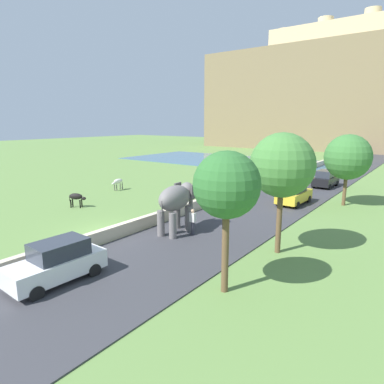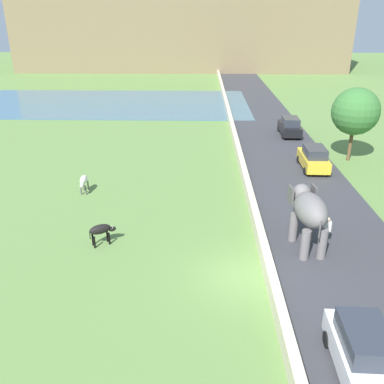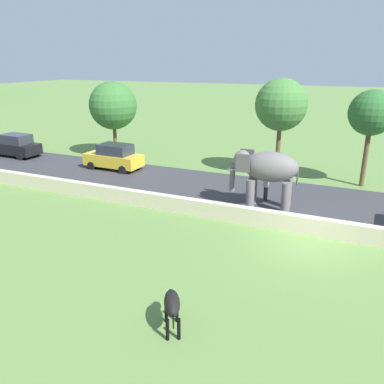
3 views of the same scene
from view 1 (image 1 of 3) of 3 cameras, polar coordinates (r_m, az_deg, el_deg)
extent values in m
plane|color=#608442|center=(21.38, -14.25, -6.79)|extent=(220.00, 220.00, 0.00)
cube|color=#38383D|center=(35.02, 17.85, 0.32)|extent=(7.00, 120.00, 0.06)
cube|color=beige|center=(34.54, 10.84, 1.15)|extent=(0.40, 110.00, 0.80)
cube|color=#426B84|center=(58.98, 5.99, 5.35)|extent=(36.00, 18.00, 0.08)
cube|color=#7F6B4C|center=(94.66, 24.03, 14.17)|extent=(64.00, 28.00, 24.16)
cube|color=#D6BC89|center=(96.69, 24.85, 23.10)|extent=(36.89, 8.00, 6.00)
cylinder|color=#D6BC89|center=(101.47, 15.44, 23.35)|extent=(3.25, 3.25, 6.71)
cylinder|color=#D6BC89|center=(98.20, 21.65, 23.68)|extent=(3.68, 3.68, 7.75)
cylinder|color=#D6BC89|center=(95.86, 28.22, 23.52)|extent=(3.55, 3.55, 7.98)
ellipsoid|color=slate|center=(20.04, -2.97, -1.03)|extent=(1.70, 2.84, 1.50)
cylinder|color=slate|center=(21.33, -2.58, -4.21)|extent=(0.44, 0.44, 1.60)
cylinder|color=slate|center=(20.91, -0.64, -4.54)|extent=(0.44, 0.44, 1.60)
cylinder|color=slate|center=(19.95, -5.32, -5.41)|extent=(0.44, 0.44, 1.60)
cylinder|color=slate|center=(19.49, -3.30, -5.79)|extent=(0.44, 0.44, 1.60)
ellipsoid|color=slate|center=(21.17, -0.88, 0.21)|extent=(1.10, 1.01, 1.10)
cube|color=#504C4C|center=(21.36, -2.44, 0.40)|extent=(0.20, 0.71, 0.90)
cube|color=#504C4C|center=(20.75, 0.35, 0.07)|extent=(0.20, 0.71, 0.90)
cylinder|color=slate|center=(21.76, -0.23, -1.86)|extent=(0.28, 0.28, 1.50)
cone|color=silver|center=(21.71, -0.82, -0.68)|extent=(0.18, 0.57, 0.17)
cone|color=silver|center=(21.50, 0.19, -0.81)|extent=(0.18, 0.57, 0.17)
cylinder|color=#504C4C|center=(19.06, -5.13, -2.82)|extent=(0.08, 0.08, 0.90)
cylinder|color=#33333D|center=(20.20, 0.12, -6.25)|extent=(0.22, 0.22, 0.85)
cube|color=silver|center=(19.99, 0.12, -4.33)|extent=(0.36, 0.22, 0.56)
sphere|color=tan|center=(19.88, 0.12, -3.25)|extent=(0.22, 0.22, 0.22)
cube|color=gold|center=(28.84, 16.97, -0.66)|extent=(1.79, 4.04, 0.80)
cube|color=#2D333D|center=(28.51, 16.92, 0.74)|extent=(1.49, 2.23, 0.70)
cylinder|color=black|center=(30.39, 16.40, -0.77)|extent=(0.19, 0.60, 0.60)
cylinder|color=black|center=(29.86, 19.27, -1.18)|extent=(0.19, 0.60, 0.60)
cylinder|color=black|center=(28.04, 14.42, -1.70)|extent=(0.19, 0.60, 0.60)
cylinder|color=black|center=(27.46, 17.50, -2.17)|extent=(0.19, 0.60, 0.60)
cube|color=black|center=(37.50, 21.80, 1.82)|extent=(1.79, 4.04, 0.80)
cube|color=#2D333D|center=(37.19, 21.80, 2.92)|extent=(1.50, 2.23, 0.70)
cylinder|color=black|center=(39.02, 21.16, 1.64)|extent=(0.19, 0.60, 0.60)
cylinder|color=black|center=(38.59, 23.45, 1.35)|extent=(0.19, 0.60, 0.60)
cylinder|color=black|center=(36.57, 19.96, 1.08)|extent=(0.19, 0.60, 0.60)
cylinder|color=black|center=(36.12, 22.38, 0.77)|extent=(0.19, 0.60, 0.60)
cube|color=white|center=(15.59, -22.11, -11.73)|extent=(1.84, 4.06, 0.80)
cube|color=#2D333D|center=(15.41, -21.67, -8.98)|extent=(1.52, 2.25, 0.70)
cylinder|color=black|center=(14.58, -24.95, -15.42)|extent=(0.20, 0.61, 0.60)
cylinder|color=black|center=(15.93, -27.64, -13.31)|extent=(0.20, 0.61, 0.60)
cylinder|color=black|center=(15.73, -16.29, -12.69)|extent=(0.20, 0.61, 0.60)
cylinder|color=black|center=(16.98, -19.50, -11.02)|extent=(0.20, 0.61, 0.60)
ellipsoid|color=black|center=(28.10, -19.16, -0.71)|extent=(1.17, 0.93, 0.50)
cylinder|color=black|center=(28.20, -18.25, -1.81)|extent=(0.10, 0.10, 0.65)
cylinder|color=black|center=(27.93, -18.51, -1.95)|extent=(0.10, 0.10, 0.65)
cylinder|color=black|center=(28.53, -19.65, -1.75)|extent=(0.10, 0.10, 0.65)
cylinder|color=black|center=(28.26, -19.92, -1.89)|extent=(0.10, 0.10, 0.65)
ellipsoid|color=black|center=(27.86, -17.97, -1.05)|extent=(0.47, 0.41, 0.26)
cone|color=beige|center=(27.91, -17.92, -0.67)|extent=(0.04, 0.04, 0.12)
cone|color=beige|center=(27.75, -18.07, -0.75)|extent=(0.04, 0.04, 0.12)
cylinder|color=black|center=(28.38, -20.12, -1.07)|extent=(0.04, 0.04, 0.45)
ellipsoid|color=silver|center=(34.07, -12.46, 1.80)|extent=(0.49, 1.12, 0.50)
cylinder|color=#595753|center=(33.81, -12.70, 0.72)|extent=(0.10, 0.10, 0.65)
cylinder|color=#595753|center=(34.03, -13.06, 0.77)|extent=(0.10, 0.10, 0.65)
cylinder|color=#595753|center=(34.33, -11.78, 0.93)|extent=(0.10, 0.10, 0.65)
cylinder|color=#595753|center=(34.55, -12.13, 0.98)|extent=(0.10, 0.10, 0.65)
ellipsoid|color=silver|center=(33.67, -13.22, 1.39)|extent=(0.26, 0.41, 0.26)
cone|color=beige|center=(33.58, -13.13, 1.66)|extent=(0.04, 0.04, 0.12)
cone|color=beige|center=(33.71, -13.34, 1.68)|extent=(0.04, 0.04, 0.12)
cylinder|color=#595753|center=(34.47, -11.80, 1.61)|extent=(0.04, 0.04, 0.45)
cylinder|color=brown|center=(17.85, 14.60, -4.72)|extent=(0.28, 0.28, 3.46)
sphere|color=#427A38|center=(17.27, 15.09, 4.44)|extent=(3.25, 3.25, 3.25)
cylinder|color=brown|center=(13.46, 5.68, -9.91)|extent=(0.28, 0.28, 3.47)
sphere|color=#2D662D|center=(12.72, 5.92, 1.23)|extent=(2.60, 2.60, 2.60)
cylinder|color=brown|center=(29.85, 24.56, 0.44)|extent=(0.28, 0.28, 2.68)
sphere|color=#387033|center=(29.49, 25.00, 5.41)|extent=(3.62, 3.62, 3.62)
camera|label=2|loc=(18.54, -65.64, 18.58)|focal=38.51mm
camera|label=3|loc=(32.86, -34.30, 10.75)|focal=36.23mm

